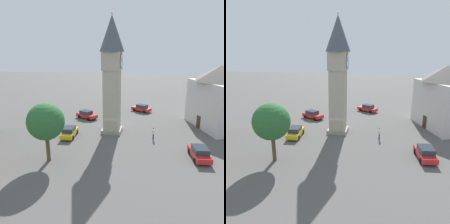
% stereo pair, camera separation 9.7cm
% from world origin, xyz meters
% --- Properties ---
extents(ground_plane, '(200.00, 200.00, 0.00)m').
position_xyz_m(ground_plane, '(0.00, 0.00, 0.00)').
color(ground_plane, '#565451').
extents(clock_tower, '(3.59, 3.59, 17.44)m').
position_xyz_m(clock_tower, '(0.00, 0.00, 10.14)').
color(clock_tower, gray).
rests_on(clock_tower, ground).
extents(car_blue_kerb, '(3.37, 4.44, 1.53)m').
position_xyz_m(car_blue_kerb, '(-6.27, -6.11, 0.76)').
color(car_blue_kerb, red).
rests_on(car_blue_kerb, ground).
extents(car_silver_kerb, '(4.42, 2.66, 1.53)m').
position_xyz_m(car_silver_kerb, '(-0.30, -10.10, 0.76)').
color(car_silver_kerb, silver).
rests_on(car_silver_kerb, ground).
extents(car_red_corner, '(4.29, 2.15, 1.53)m').
position_xyz_m(car_red_corner, '(6.92, 11.75, 0.76)').
color(car_red_corner, red).
rests_on(car_red_corner, ground).
extents(car_white_side, '(4.26, 2.09, 1.53)m').
position_xyz_m(car_white_side, '(3.21, -5.81, 0.76)').
color(car_white_side, gold).
rests_on(car_white_side, ground).
extents(car_black_far, '(3.50, 4.42, 1.53)m').
position_xyz_m(car_black_far, '(-13.31, 3.85, 0.76)').
color(car_black_far, red).
rests_on(car_black_far, ground).
extents(pedestrian, '(0.55, 0.30, 1.69)m').
position_xyz_m(pedestrian, '(1.83, 6.41, 1.01)').
color(pedestrian, black).
rests_on(pedestrian, ground).
extents(tree, '(4.16, 4.16, 6.81)m').
position_xyz_m(tree, '(10.63, -5.42, 4.70)').
color(tree, brown).
rests_on(tree, ground).
extents(building_terrace_right, '(12.06, 9.06, 10.24)m').
position_xyz_m(building_terrace_right, '(-5.36, 16.43, 5.21)').
color(building_terrace_right, beige).
rests_on(building_terrace_right, ground).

